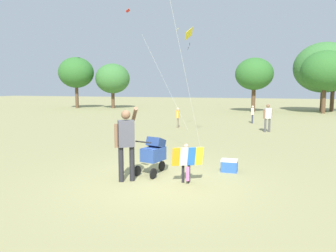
{
  "coord_description": "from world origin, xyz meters",
  "views": [
    {
      "loc": [
        2.64,
        -7.55,
        2.39
      ],
      "look_at": [
        0.01,
        0.88,
        1.3
      ],
      "focal_mm": 34.4,
      "sensor_mm": 36.0,
      "label": 1
    }
  ],
  "objects": [
    {
      "name": "cooler_box",
      "position": [
        1.65,
        1.41,
        0.18
      ],
      "size": [
        0.45,
        0.33,
        0.35
      ],
      "color": "#2D5BB7",
      "rests_on": "ground"
    },
    {
      "name": "stroller",
      "position": [
        -0.29,
        0.55,
        0.61
      ],
      "size": [
        0.7,
        1.12,
        1.03
      ],
      "color": "black",
      "rests_on": "ground"
    },
    {
      "name": "person_back_turned",
      "position": [
        -2.34,
        10.31,
        0.69
      ],
      "size": [
        0.2,
        0.37,
        1.17
      ],
      "color": "#7F705B",
      "rests_on": "ground"
    },
    {
      "name": "kite_orange_delta",
      "position": [
        -1.57,
        9.3,
        4.9
      ],
      "size": [
        2.3,
        1.82,
        5.5
      ],
      "color": "yellow",
      "rests_on": "ground"
    },
    {
      "name": "treeline_distant",
      "position": [
        4.45,
        24.87,
        3.78
      ],
      "size": [
        41.57,
        6.63,
        6.46
      ],
      "color": "brown",
      "rests_on": "ground"
    },
    {
      "name": "person_sitting_far",
      "position": [
        1.68,
        13.97,
        0.68
      ],
      "size": [
        0.16,
        0.37,
        1.16
      ],
      "color": "#33384C",
      "rests_on": "ground"
    },
    {
      "name": "person_adult_flyer",
      "position": [
        -0.72,
        -0.28,
        1.09
      ],
      "size": [
        0.56,
        0.72,
        1.89
      ],
      "color": "#232328",
      "rests_on": "ground"
    },
    {
      "name": "ground_plane",
      "position": [
        0.0,
        0.0,
        0.0
      ],
      "size": [
        120.0,
        120.0,
        0.0
      ],
      "primitive_type": "plane",
      "color": "#938E5B"
    },
    {
      "name": "person_red_shirt",
      "position": [
        2.63,
        10.03,
        0.86
      ],
      "size": [
        0.44,
        0.31,
        1.47
      ],
      "color": "#4C4C51",
      "rests_on": "ground"
    },
    {
      "name": "child_with_butterfly_kite",
      "position": [
        0.76,
        0.02,
        0.6
      ],
      "size": [
        0.76,
        0.51,
        0.98
      ],
      "color": "#232328",
      "rests_on": "ground"
    }
  ]
}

